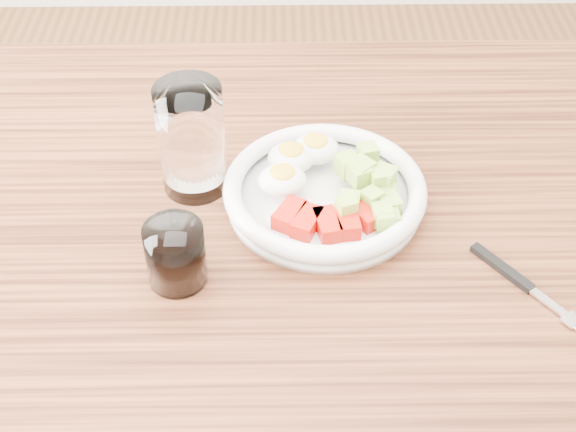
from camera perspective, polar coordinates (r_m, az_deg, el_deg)
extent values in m
cube|color=brown|center=(0.96, 0.60, -2.57)|extent=(1.50, 0.90, 0.04)
cylinder|color=white|center=(0.99, 2.60, 1.17)|extent=(0.24, 0.24, 0.01)
torus|color=white|center=(0.98, 2.63, 1.97)|extent=(0.25, 0.25, 0.02)
cube|color=red|center=(0.95, 0.11, 0.09)|extent=(0.04, 0.05, 0.02)
cube|color=red|center=(0.94, 1.36, -0.45)|extent=(0.04, 0.05, 0.02)
cube|color=red|center=(0.94, 2.81, -0.63)|extent=(0.04, 0.05, 0.02)
cube|color=red|center=(0.94, 4.24, -0.42)|extent=(0.03, 0.05, 0.02)
cube|color=red|center=(0.95, 5.40, 0.14)|extent=(0.05, 0.05, 0.02)
ellipsoid|color=white|center=(1.01, 0.24, 4.17)|extent=(0.06, 0.05, 0.03)
ellipsoid|color=yellow|center=(1.00, 0.24, 4.76)|extent=(0.03, 0.03, 0.01)
ellipsoid|color=white|center=(1.02, 1.97, 4.79)|extent=(0.06, 0.05, 0.03)
ellipsoid|color=yellow|center=(1.01, 1.99, 5.37)|extent=(0.03, 0.03, 0.01)
ellipsoid|color=white|center=(0.97, -0.39, 2.56)|extent=(0.06, 0.05, 0.03)
ellipsoid|color=yellow|center=(0.97, -0.39, 3.14)|extent=(0.03, 0.03, 0.01)
cube|color=#A7CA4D|center=(0.98, 6.17, 2.83)|extent=(0.03, 0.03, 0.02)
cube|color=#A7CA4D|center=(0.97, 6.53, 2.66)|extent=(0.03, 0.03, 0.02)
cube|color=#A7CA4D|center=(1.00, 5.69, 4.45)|extent=(0.03, 0.03, 0.02)
cube|color=#A7CA4D|center=(0.94, 6.69, 0.13)|extent=(0.03, 0.03, 0.02)
cube|color=#A7CA4D|center=(0.95, 4.38, 0.92)|extent=(0.03, 0.03, 0.02)
cube|color=#A7CA4D|center=(0.97, 5.14, 2.91)|extent=(0.03, 0.03, 0.02)
cube|color=#A7CA4D|center=(0.96, 7.25, 0.71)|extent=(0.03, 0.03, 0.02)
cube|color=#A7CA4D|center=(0.96, 5.98, 1.26)|extent=(0.03, 0.03, 0.02)
cube|color=#A7CA4D|center=(0.98, 5.18, 3.21)|extent=(0.04, 0.04, 0.03)
cube|color=#A7CA4D|center=(0.94, 7.24, -0.28)|extent=(0.02, 0.02, 0.02)
cube|color=#A7CA4D|center=(0.94, 4.18, 0.71)|extent=(0.03, 0.03, 0.02)
cube|color=#A7CA4D|center=(0.98, 6.69, 1.54)|extent=(0.03, 0.03, 0.02)
cube|color=#A7CA4D|center=(0.97, 6.85, 2.75)|extent=(0.03, 0.03, 0.03)
cube|color=#A7CA4D|center=(0.94, 6.86, -0.21)|extent=(0.02, 0.02, 0.02)
cube|color=#A7CA4D|center=(0.99, 4.26, 3.63)|extent=(0.03, 0.03, 0.03)
cube|color=#A7CA4D|center=(0.97, 6.89, 1.43)|extent=(0.03, 0.03, 0.03)
cube|color=#A7CA4D|center=(0.99, 5.22, 3.05)|extent=(0.03, 0.03, 0.02)
cube|color=black|center=(0.95, 14.96, -3.56)|extent=(0.06, 0.08, 0.01)
cube|color=silver|center=(0.92, 18.13, -5.93)|extent=(0.04, 0.05, 0.00)
cube|color=silver|center=(0.91, 19.53, -6.97)|extent=(0.03, 0.03, 0.00)
cylinder|color=white|center=(0.98, -6.87, 5.44)|extent=(0.08, 0.08, 0.15)
cylinder|color=white|center=(0.89, -8.00, -2.71)|extent=(0.07, 0.07, 0.08)
cylinder|color=black|center=(0.89, -7.99, -2.80)|extent=(0.06, 0.06, 0.06)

